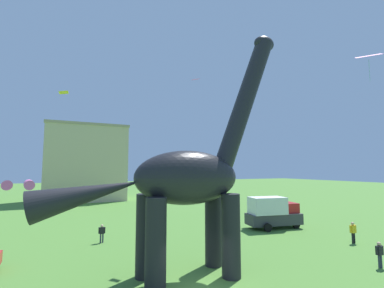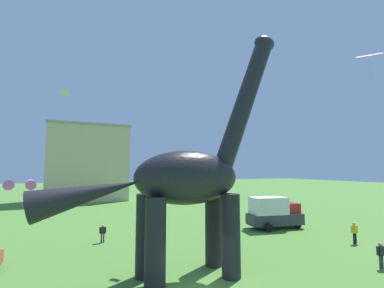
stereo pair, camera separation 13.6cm
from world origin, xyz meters
TOP-DOWN VIEW (x-y plane):
  - dinosaur_sculpture at (0.14, 2.21)m, footprint 14.82×3.14m
  - parked_box_truck at (13.19, 9.85)m, footprint 5.88×3.07m
  - person_photographer at (2.41, 13.85)m, footprint 0.41×0.18m
  - person_far_spectator at (-3.49, 11.58)m, footprint 0.55×0.24m
  - person_strolling_adult at (11.66, -1.44)m, footprint 0.58×0.26m
  - person_near_flyer at (15.37, 2.76)m, footprint 0.64×0.28m
  - kite_near_low at (-7.31, 25.88)m, footprint 1.20×1.55m
  - kite_mid_right at (-9.78, 15.92)m, footprint 2.72×3.04m
  - kite_apex at (12.31, -1.16)m, footprint 1.83×1.91m
  - kite_high_right at (3.09, 7.19)m, footprint 0.74×0.76m
  - background_building_block at (-3.28, 43.72)m, footprint 14.69×9.12m

SIDE VIEW (x-z plane):
  - person_photographer at x=2.41m, z-range 0.12..1.22m
  - person_far_spectator at x=-3.49m, z-range 0.16..1.64m
  - person_strolling_adult at x=11.66m, z-range 0.16..1.72m
  - person_near_flyer at x=15.37m, z-range 0.18..1.90m
  - parked_box_truck at x=13.19m, z-range 0.05..3.25m
  - kite_mid_right at x=-9.78m, z-range 4.26..5.13m
  - dinosaur_sculpture at x=0.14m, z-range -2.14..13.35m
  - background_building_block at x=-3.28m, z-range 0.01..14.63m
  - kite_high_right at x=3.09m, z-range 13.42..13.61m
  - kite_apex at x=12.31m, z-range 12.84..14.87m
  - kite_near_low at x=-7.31m, z-range 16.02..16.25m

